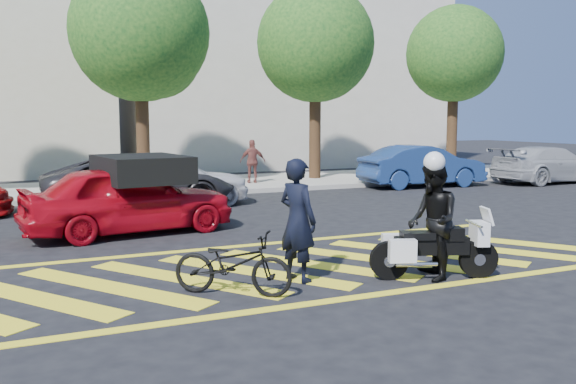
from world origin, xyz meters
name	(u,v)px	position (x,y,z in m)	size (l,w,h in m)	color
ground	(288,268)	(0.00, 0.00, 0.00)	(90.00, 90.00, 0.00)	black
sidewalk	(144,187)	(0.00, 12.00, 0.07)	(60.00, 5.00, 0.15)	#9E998E
crosswalk	(285,268)	(-0.04, 0.00, 0.00)	(12.33, 4.00, 0.01)	yellow
building_right	(281,59)	(9.00, 21.00, 5.50)	(16.00, 8.00, 11.00)	beige
tree_center	(144,37)	(0.13, 12.06, 5.10)	(4.60, 4.60, 7.56)	black
tree_right	(318,48)	(6.63, 12.06, 5.05)	(4.40, 4.40, 7.41)	black
tree_far_right	(456,58)	(13.13, 12.06, 4.94)	(4.00, 4.00, 7.10)	black
officer_bike	(298,220)	(-0.19, -0.79, 0.92)	(0.67, 0.44, 1.84)	black
bicycle	(233,264)	(-1.31, -1.09, 0.44)	(0.58, 1.67, 0.88)	black
police_motorcycle	(432,248)	(1.72, -1.51, 0.47)	(1.89, 0.99, 0.87)	black
officer_moto	(433,221)	(1.70, -1.52, 0.89)	(0.86, 0.67, 1.78)	black
red_convertible	(129,199)	(-1.83, 4.08, 0.74)	(1.74, 4.34, 1.48)	#A70714
parked_mid_left	(140,182)	(-0.90, 7.80, 0.71)	(2.34, 5.08, 1.41)	#232326
parked_mid_right	(169,179)	(-0.10, 7.80, 0.74)	(1.75, 4.35, 1.48)	silver
parked_right	(422,166)	(9.20, 8.88, 0.74)	(1.56, 4.48, 1.47)	navy
parked_far_right	(549,165)	(14.40, 8.05, 0.69)	(1.93, 4.74, 1.38)	#97999E
pedestrian_right	(253,161)	(3.66, 11.23, 0.91)	(0.90, 0.37, 1.53)	brown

